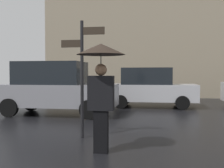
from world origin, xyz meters
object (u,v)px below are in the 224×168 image
object	(u,v)px
street_signpost	(82,67)
pedestrian_with_umbrella	(101,71)
parked_car_distant	(55,88)
parked_car_left	(150,87)

from	to	relation	value
street_signpost	pedestrian_with_umbrella	bearing A→B (deg)	-59.01
pedestrian_with_umbrella	parked_car_distant	distance (m)	5.52
parked_car_distant	street_signpost	bearing A→B (deg)	104.38
pedestrian_with_umbrella	parked_car_distant	bearing A→B (deg)	-140.96
parked_car_left	parked_car_distant	bearing A→B (deg)	31.44
parked_car_left	street_signpost	world-z (taller)	street_signpost
pedestrian_with_umbrella	parked_car_left	world-z (taller)	pedestrian_with_umbrella
parked_car_left	pedestrian_with_umbrella	bearing A→B (deg)	75.26
parked_car_distant	parked_car_left	bearing A→B (deg)	-155.35
parked_car_left	street_signpost	size ratio (longest dim) A/B	1.46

